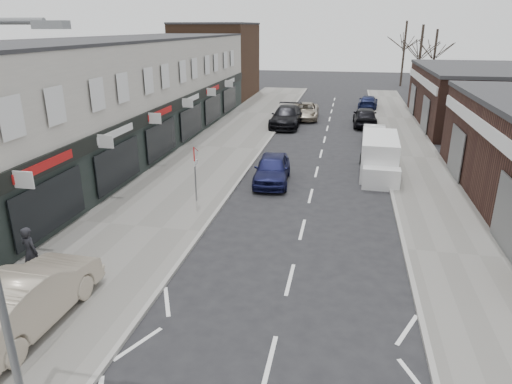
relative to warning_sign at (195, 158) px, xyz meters
The scene contains 18 objects.
pavement_left 10.35m from the warning_sign, 99.04° to the left, with size 5.50×64.00×0.12m, color slate.
pavement_right 14.95m from the warning_sign, 42.51° to the left, with size 3.50×64.00×0.12m, color slate.
shop_terrace_left 11.30m from the warning_sign, 138.04° to the left, with size 8.00×41.00×7.10m, color beige.
brick_block_far 34.09m from the warning_sign, 104.18° to the left, with size 8.00×10.00×8.00m, color #462D1E.
right_unit_far 28.21m from the warning_sign, 51.25° to the left, with size 10.00×16.00×4.50m, color #39211A.
tree_far_a 38.75m from the warning_sign, 68.53° to the left, with size 3.60×3.60×8.00m, color #382D26, non-canonical shape.
tree_far_b 45.24m from the warning_sign, 68.36° to the left, with size 3.60×3.60×7.50m, color #382D26, non-canonical shape.
tree_far_c 49.95m from the warning_sign, 74.12° to the left, with size 3.60×3.60×8.50m, color #382D26, non-canonical shape.
warning_sign is the anchor object (origin of this frame).
white_van 10.65m from the warning_sign, 36.05° to the left, with size 2.09×5.50×2.11m.
sedan_on_pavement 10.13m from the warning_sign, 98.77° to the right, with size 1.75×5.03×1.66m, color #BCAD96.
pedestrian 8.32m from the warning_sign, 111.99° to the right, with size 0.64×0.42×1.76m, color black.
parked_car_left_a 4.94m from the warning_sign, 51.19° to the left, with size 1.77×4.41×1.50m, color #141740.
parked_car_left_b 18.21m from the warning_sign, 84.39° to the left, with size 2.31×5.69×1.65m, color black.
parked_car_left_c 21.92m from the warning_sign, 82.22° to the left, with size 2.32×5.04×1.40m, color #9F927F.
parked_car_right_a 16.14m from the warning_sign, 57.67° to the left, with size 1.46×4.18×1.38m, color silver.
parked_car_right_b 21.16m from the warning_sign, 67.34° to the left, with size 1.88×4.68×1.59m, color black.
parked_car_right_c 29.73m from the warning_sign, 73.04° to the left, with size 1.81×4.45×1.29m, color #141B3F.
Camera 1 is at (1.47, -7.08, 7.86)m, focal length 32.00 mm.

